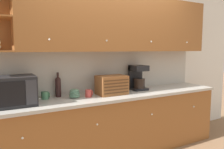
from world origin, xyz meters
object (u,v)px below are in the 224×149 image
Objects in this scene: bowl_stack_on_counter at (74,94)px; wine_glass at (124,83)px; microwave at (11,91)px; coffee_maker at (138,77)px; mug_blue_second at (45,95)px; wine_bottle at (58,86)px; mug at (89,93)px; bread_box at (112,85)px.

wine_glass is at bearing 8.02° from bowl_stack_on_counter.
microwave is 1.85m from coffee_maker.
wine_bottle is at bearing 16.53° from mug_blue_second.
microwave reaches higher than wine_glass.
mug_blue_second is at bearing 178.54° from coffee_maker.
mug reaches higher than mug_blue_second.
wine_bottle is 0.74m from bread_box.
wine_glass is (1.03, -0.04, -0.03)m from wine_bottle.
bowl_stack_on_counter is at bearing -176.30° from coffee_maker.
coffee_maker is at bearing 7.76° from mug.
bread_box reaches higher than mug.
coffee_maker is (0.54, 0.12, 0.06)m from bread_box.
wine_bottle is at bearing 177.73° from wine_glass.
mug is at bearing -0.70° from microwave.
wine_bottle is 1.26m from coffee_maker.
mug_blue_second is 0.38m from bowl_stack_on_counter.
bread_box is at bearing -0.20° from microwave.
coffee_maker is at bearing 12.12° from bread_box.
mug_blue_second is at bearing -179.32° from wine_glass.
wine_glass is (0.32, 0.17, -0.01)m from bread_box.
microwave reaches higher than mug_blue_second.
wine_glass is at bearing 5.71° from microwave.
coffee_maker reaches higher than bread_box.
coffee_maker reaches higher than mug_blue_second.
wine_bottle is at bearing 136.98° from bowl_stack_on_counter.
wine_bottle is 1.03m from wine_glass.
mug_blue_second is at bearing 20.13° from microwave.
mug is at bearing -178.89° from bread_box.
mug is at bearing -31.19° from wine_bottle.
microwave is at bearing 179.30° from mug.
wine_bottle is at bearing 19.00° from microwave.
microwave is 4.93× the size of mug_blue_second.
wine_bottle is 2.22× the size of bowl_stack_on_counter.
microwave is at bearing -176.92° from bowl_stack_on_counter.
mug is (0.35, -0.21, -0.10)m from wine_bottle.
wine_bottle is at bearing 148.81° from mug.
microwave is 0.77m from bowl_stack_on_counter.
microwave reaches higher than mug.
microwave reaches higher than bowl_stack_on_counter.
mug is (0.18, -0.05, -0.01)m from bowl_stack_on_counter.
mug is at bearing -172.24° from coffee_maker.
microwave is 1.34× the size of coffee_maker.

